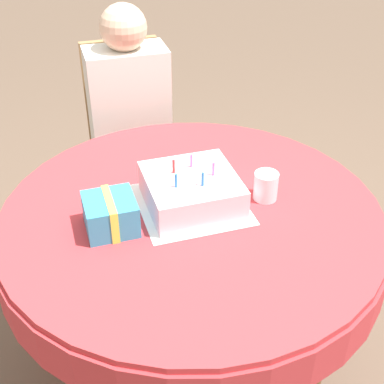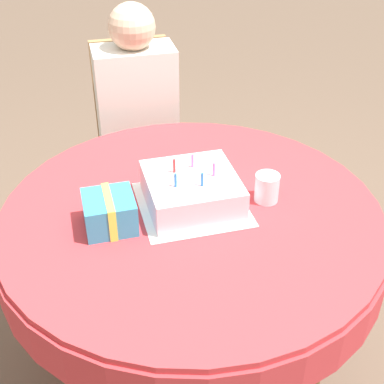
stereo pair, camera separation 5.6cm
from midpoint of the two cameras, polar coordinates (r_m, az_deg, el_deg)
name	(u,v)px [view 2 (the right image)]	position (r m, az deg, el deg)	size (l,w,h in m)	color
ground_plane	(191,365)	(2.15, 0.73, -17.98)	(12.00, 12.00, 0.00)	brown
dining_table	(191,232)	(1.68, 0.89, -4.28)	(1.19, 1.19, 0.74)	#BC3338
chair	(137,140)	(2.47, -5.24, 5.50)	(0.38, 0.38, 0.96)	#A37A4C
person	(138,115)	(2.31, -5.08, 8.22)	(0.34, 0.29, 1.15)	#DBB293
napkin	(192,204)	(1.65, 0.94, -1.30)	(0.32, 0.32, 0.00)	white
birthday_cake	(192,190)	(1.63, 0.96, 0.15)	(0.27, 0.27, 0.14)	silver
drinking_glass	(267,188)	(1.67, 8.94, 0.44)	(0.08, 0.08, 0.09)	silver
gift_box	(110,212)	(1.55, -7.77, -2.15)	(0.15, 0.15, 0.11)	teal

